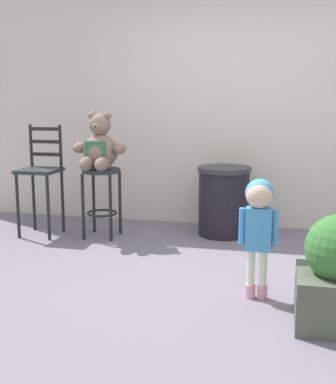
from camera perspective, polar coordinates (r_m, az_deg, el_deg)
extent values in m
plane|color=slate|center=(4.03, 4.70, -10.03)|extent=(24.00, 24.00, 0.00)
cube|color=beige|center=(5.77, 8.00, 12.11)|extent=(6.96, 0.30, 3.16)
cylinder|color=#222A2F|center=(5.19, -7.49, 2.40)|extent=(0.39, 0.39, 0.04)
cylinder|color=black|center=(5.17, -9.47, -1.67)|extent=(0.03, 0.03, 0.67)
cylinder|color=black|center=(5.07, -6.44, -1.84)|extent=(0.03, 0.03, 0.67)
cylinder|color=black|center=(5.43, -8.30, -1.04)|extent=(0.03, 0.03, 0.67)
cylinder|color=black|center=(5.33, -5.39, -1.19)|extent=(0.03, 0.03, 0.67)
torus|color=black|center=(5.27, -7.38, -2.34)|extent=(0.31, 0.31, 0.02)
sphere|color=#806356|center=(5.16, -7.54, 4.53)|extent=(0.35, 0.35, 0.35)
cube|color=#2A6241|center=(5.03, -8.12, 4.46)|extent=(0.22, 0.03, 0.21)
sphere|color=#806356|center=(5.14, -7.62, 7.48)|extent=(0.22, 0.22, 0.22)
ellipsoid|color=#757157|center=(5.06, -7.98, 7.27)|extent=(0.09, 0.07, 0.06)
sphere|color=black|center=(5.03, -8.09, 7.28)|extent=(0.03, 0.03, 0.03)
sphere|color=#806356|center=(5.17, -8.43, 8.43)|extent=(0.09, 0.09, 0.09)
sphere|color=#806356|center=(5.11, -6.84, 8.45)|extent=(0.09, 0.09, 0.09)
ellipsoid|color=#806356|center=(5.21, -9.83, 4.91)|extent=(0.12, 0.20, 0.11)
ellipsoid|color=#806356|center=(5.06, -5.42, 4.85)|extent=(0.12, 0.20, 0.11)
ellipsoid|color=#806356|center=(5.05, -9.01, 3.17)|extent=(0.12, 0.30, 0.14)
ellipsoid|color=#806356|center=(4.99, -7.34, 3.13)|extent=(0.12, 0.30, 0.14)
cylinder|color=pink|center=(3.76, 9.18, -10.85)|extent=(0.07, 0.07, 0.10)
cylinder|color=silver|center=(3.70, 9.26, -8.28)|extent=(0.05, 0.05, 0.26)
cylinder|color=pink|center=(3.75, 10.49, -10.92)|extent=(0.07, 0.07, 0.10)
cylinder|color=silver|center=(3.69, 10.58, -8.35)|extent=(0.05, 0.05, 0.26)
cube|color=#438FCE|center=(3.62, 10.06, -4.11)|extent=(0.18, 0.10, 0.30)
cylinder|color=#438FCE|center=(3.62, 8.26, -3.79)|extent=(0.04, 0.04, 0.26)
cylinder|color=#438FCE|center=(3.61, 11.88, -3.95)|extent=(0.04, 0.04, 0.26)
sphere|color=#D8B293|center=(3.56, 10.18, -0.36)|extent=(0.19, 0.19, 0.19)
sphere|color=#448FC8|center=(3.58, 10.21, -0.14)|extent=(0.20, 0.20, 0.20)
cylinder|color=black|center=(5.31, 6.25, -1.28)|extent=(0.52, 0.52, 0.66)
cylinder|color=#2D2D33|center=(5.25, 6.32, 2.53)|extent=(0.55, 0.55, 0.05)
cube|color=#222A2F|center=(5.37, -14.20, 2.33)|extent=(0.39, 0.39, 0.03)
cylinder|color=black|center=(5.37, -16.44, -1.55)|extent=(0.03, 0.03, 0.66)
cylinder|color=black|center=(5.21, -13.24, -1.75)|extent=(0.03, 0.03, 0.66)
cylinder|color=black|center=(5.65, -14.78, -0.87)|extent=(0.03, 0.03, 0.66)
cylinder|color=black|center=(5.51, -11.70, -1.04)|extent=(0.03, 0.03, 0.66)
cylinder|color=black|center=(5.57, -15.06, 5.04)|extent=(0.03, 0.03, 0.44)
cylinder|color=black|center=(5.42, -11.93, 5.03)|extent=(0.03, 0.03, 0.44)
cube|color=black|center=(5.50, -13.47, 4.12)|extent=(0.33, 0.02, 0.04)
cube|color=black|center=(5.49, -13.53, 5.49)|extent=(0.33, 0.02, 0.04)
cube|color=black|center=(5.48, -13.59, 6.87)|extent=(0.33, 0.02, 0.04)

